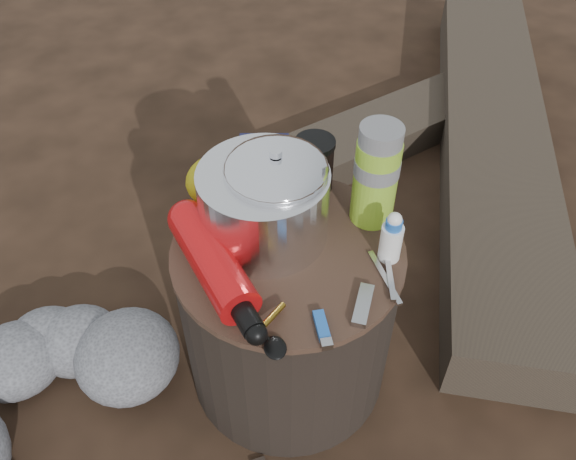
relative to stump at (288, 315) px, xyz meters
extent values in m
plane|color=#2F1F15|center=(0.00, 0.00, -0.21)|extent=(60.00, 60.00, 0.00)
cylinder|color=black|center=(0.00, 0.00, 0.00)|extent=(0.46, 0.46, 0.43)
cube|color=#352C22|center=(0.85, 0.65, -0.13)|extent=(1.03, 1.86, 0.16)
cube|color=#352C22|center=(0.50, 0.80, -0.16)|extent=(1.24, 0.65, 0.10)
cylinder|color=white|center=(-0.03, 0.06, 0.29)|extent=(0.25, 0.25, 0.15)
cylinder|color=white|center=(-0.01, 0.06, 0.31)|extent=(0.19, 0.19, 0.19)
cylinder|color=#91C52C|center=(0.19, 0.05, 0.32)|extent=(0.09, 0.09, 0.22)
cylinder|color=black|center=(0.10, 0.17, 0.27)|extent=(0.08, 0.08, 0.12)
ellipsoid|color=gold|center=(-0.10, 0.17, 0.27)|extent=(0.16, 0.13, 0.11)
cube|color=#16194A|center=(-0.01, 0.20, 0.28)|extent=(0.10, 0.05, 0.13)
cube|color=blue|center=(0.02, -0.20, 0.22)|extent=(0.02, 0.08, 0.01)
cube|color=#ACADB1|center=(0.10, -0.17, 0.22)|extent=(0.07, 0.09, 0.01)
cylinder|color=white|center=(0.19, -0.06, 0.26)|extent=(0.04, 0.04, 0.10)
camera|label=1|loc=(-0.18, -0.78, 1.08)|focal=37.45mm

